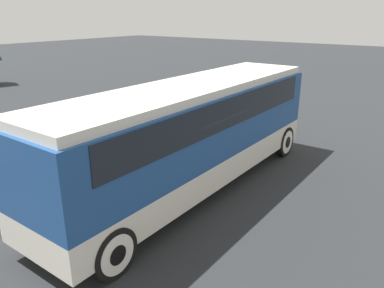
{
  "coord_description": "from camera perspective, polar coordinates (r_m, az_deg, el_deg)",
  "views": [
    {
      "loc": [
        -8.48,
        -6.22,
        5.18
      ],
      "look_at": [
        0.0,
        0.0,
        1.48
      ],
      "focal_mm": 35.0,
      "sensor_mm": 36.0,
      "label": 1
    }
  ],
  "objects": [
    {
      "name": "ground_plane",
      "position": [
        11.72,
        -0.0,
        -6.83
      ],
      "size": [
        120.0,
        120.0,
        0.0
      ],
      "primitive_type": "plane",
      "color": "#26282B"
    },
    {
      "name": "tour_bus",
      "position": [
        11.06,
        0.3,
        2.6
      ],
      "size": [
        10.64,
        2.54,
        3.29
      ],
      "color": "silver",
      "rests_on": "ground_plane"
    },
    {
      "name": "parked_car_mid",
      "position": [
        19.46,
        -5.32,
        5.85
      ],
      "size": [
        4.63,
        1.9,
        1.31
      ],
      "color": "#BCBCC1",
      "rests_on": "ground_plane"
    }
  ]
}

